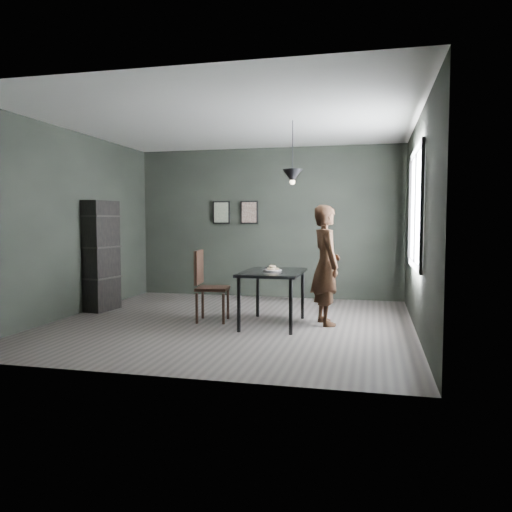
% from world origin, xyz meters
% --- Properties ---
extents(ground, '(5.00, 5.00, 0.00)m').
position_xyz_m(ground, '(0.00, 0.00, 0.00)').
color(ground, '#37322F').
rests_on(ground, ground).
extents(back_wall, '(5.00, 0.10, 2.80)m').
position_xyz_m(back_wall, '(0.00, 2.50, 1.40)').
color(back_wall, black).
rests_on(back_wall, ground).
extents(ceiling, '(5.00, 5.00, 0.02)m').
position_xyz_m(ceiling, '(0.00, 0.00, 2.80)').
color(ceiling, silver).
rests_on(ceiling, ground).
extents(window_assembly, '(0.04, 1.96, 1.56)m').
position_xyz_m(window_assembly, '(2.47, 0.20, 1.60)').
color(window_assembly, white).
rests_on(window_assembly, ground).
extents(cafe_table, '(0.80, 1.20, 0.75)m').
position_xyz_m(cafe_table, '(0.60, 0.00, 0.67)').
color(cafe_table, black).
rests_on(cafe_table, ground).
extents(white_plate, '(0.23, 0.23, 0.01)m').
position_xyz_m(white_plate, '(0.60, -0.04, 0.76)').
color(white_plate, silver).
rests_on(white_plate, cafe_table).
extents(donut_pile, '(0.17, 0.17, 0.08)m').
position_xyz_m(donut_pile, '(0.60, -0.04, 0.79)').
color(donut_pile, beige).
rests_on(donut_pile, white_plate).
extents(woman, '(0.61, 0.71, 1.66)m').
position_xyz_m(woman, '(1.31, 0.22, 0.83)').
color(woman, black).
rests_on(woman, ground).
extents(wood_chair, '(0.49, 0.49, 1.02)m').
position_xyz_m(wood_chair, '(-0.38, 0.04, 0.58)').
color(wood_chair, black).
rests_on(wood_chair, ground).
extents(shelf_unit, '(0.41, 0.63, 1.76)m').
position_xyz_m(shelf_unit, '(-2.32, 0.50, 0.88)').
color(shelf_unit, black).
rests_on(shelf_unit, ground).
extents(pendant_lamp, '(0.28, 0.28, 0.86)m').
position_xyz_m(pendant_lamp, '(0.85, 0.10, 2.05)').
color(pendant_lamp, black).
rests_on(pendant_lamp, ground).
extents(framed_print_left, '(0.34, 0.04, 0.44)m').
position_xyz_m(framed_print_left, '(-0.90, 2.47, 1.60)').
color(framed_print_left, black).
rests_on(framed_print_left, ground).
extents(framed_print_right, '(0.34, 0.04, 0.44)m').
position_xyz_m(framed_print_right, '(-0.35, 2.47, 1.60)').
color(framed_print_right, black).
rests_on(framed_print_right, ground).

